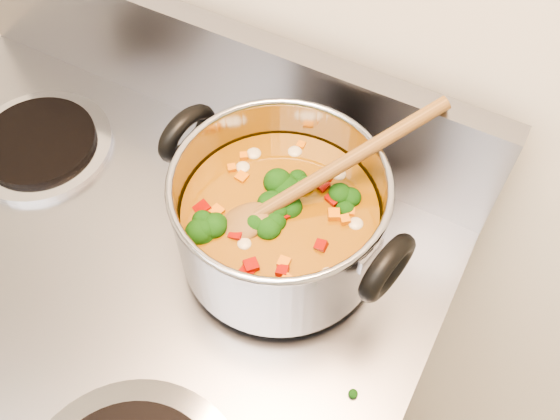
# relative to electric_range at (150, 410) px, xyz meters

# --- Properties ---
(electric_range) EXTENTS (0.74, 0.67, 1.08)m
(electric_range) POSITION_rel_electric_range_xyz_m (0.00, 0.00, 0.00)
(electric_range) COLOR gray
(electric_range) RESTS_ON ground
(stockpot) EXTENTS (0.29, 0.22, 0.14)m
(stockpot) POSITION_rel_electric_range_xyz_m (0.17, 0.15, 0.53)
(stockpot) COLOR #9A9AA1
(stockpot) RESTS_ON electric_range
(wooden_spoon) EXTENTS (0.18, 0.23, 0.11)m
(wooden_spoon) POSITION_rel_electric_range_xyz_m (0.18, 0.16, 0.56)
(wooden_spoon) COLOR brown
(wooden_spoon) RESTS_ON stockpot
(cooktop_crumbs) EXTENTS (0.27, 0.03, 0.01)m
(cooktop_crumbs) POSITION_rel_electric_range_xyz_m (0.15, 0.27, 0.46)
(cooktop_crumbs) COLOR black
(cooktop_crumbs) RESTS_ON electric_range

